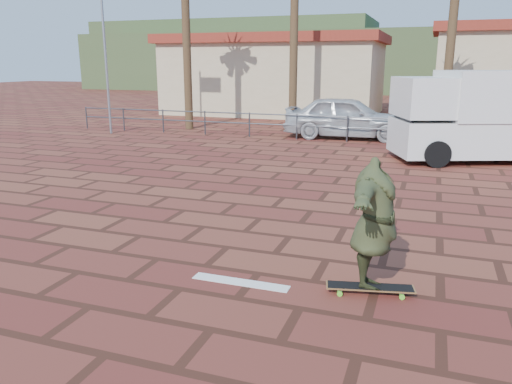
% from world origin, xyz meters
% --- Properties ---
extents(ground, '(120.00, 120.00, 0.00)m').
position_xyz_m(ground, '(0.00, 0.00, 0.00)').
color(ground, brown).
rests_on(ground, ground).
extents(paint_stripe, '(1.40, 0.22, 0.01)m').
position_xyz_m(paint_stripe, '(0.70, -1.20, 0.00)').
color(paint_stripe, white).
rests_on(paint_stripe, ground).
extents(guardrail, '(24.06, 0.06, 1.00)m').
position_xyz_m(guardrail, '(0.00, 12.00, 0.68)').
color(guardrail, '#47494F').
rests_on(guardrail, ground).
extents(flagpole, '(1.30, 0.10, 8.00)m').
position_xyz_m(flagpole, '(-9.87, 11.00, 4.64)').
color(flagpole, gray).
rests_on(flagpole, ground).
extents(building_west, '(12.60, 7.60, 4.50)m').
position_xyz_m(building_west, '(-6.00, 22.00, 2.28)').
color(building_west, beige).
rests_on(building_west, ground).
extents(hill_front, '(70.00, 18.00, 6.00)m').
position_xyz_m(hill_front, '(0.00, 50.00, 3.00)').
color(hill_front, '#384C28').
rests_on(hill_front, ground).
extents(hill_back, '(35.00, 14.00, 8.00)m').
position_xyz_m(hill_back, '(-22.00, 56.00, 4.00)').
color(hill_back, '#384C28').
rests_on(hill_back, ground).
extents(longboard, '(1.18, 0.49, 0.11)m').
position_xyz_m(longboard, '(2.45, -0.97, 0.09)').
color(longboard, olive).
rests_on(longboard, ground).
extents(skateboarder, '(0.65, 2.15, 1.73)m').
position_xyz_m(skateboarder, '(2.45, -0.97, 0.98)').
color(skateboarder, '#353C20').
rests_on(skateboarder, longboard).
extents(campervan, '(5.71, 3.94, 2.74)m').
position_xyz_m(campervan, '(4.57, 9.67, 1.44)').
color(campervan, silver).
rests_on(campervan, ground).
extents(car_silver, '(5.04, 2.22, 1.69)m').
position_xyz_m(car_silver, '(-0.20, 13.00, 0.84)').
color(car_silver, '#B9BDC1').
rests_on(car_silver, ground).
extents(car_white, '(4.28, 2.01, 1.36)m').
position_xyz_m(car_white, '(4.90, 16.50, 0.68)').
color(car_white, white).
rests_on(car_white, ground).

